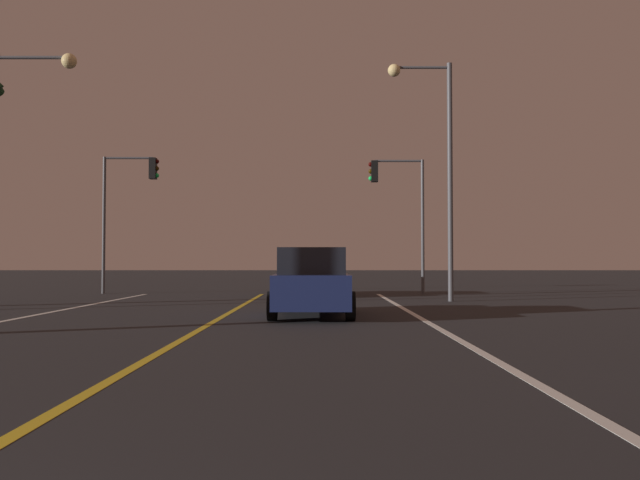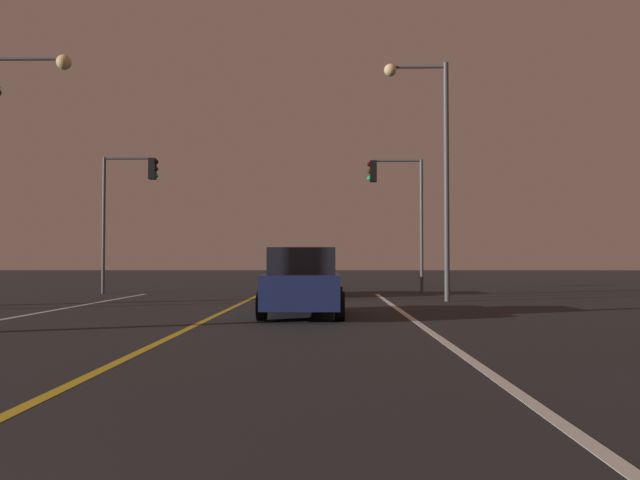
# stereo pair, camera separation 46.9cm
# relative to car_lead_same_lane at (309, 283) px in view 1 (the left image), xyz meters

# --- Properties ---
(lane_edge_right) EXTENTS (0.16, 32.47, 0.01)m
(lane_edge_right) POSITION_rel_car_lead_same_lane_xyz_m (2.62, -5.26, -0.82)
(lane_edge_right) COLOR silver
(lane_edge_right) RESTS_ON ground
(lane_center_divider) EXTENTS (0.16, 32.47, 0.01)m
(lane_center_divider) POSITION_rel_car_lead_same_lane_xyz_m (-2.21, -5.26, -0.82)
(lane_center_divider) COLOR gold
(lane_center_divider) RESTS_ON ground
(car_lead_same_lane) EXTENTS (2.02, 4.30, 1.70)m
(car_lead_same_lane) POSITION_rel_car_lead_same_lane_xyz_m (0.00, 0.00, 0.00)
(car_lead_same_lane) COLOR black
(car_lead_same_lane) RESTS_ON ground
(car_ahead_far) EXTENTS (2.02, 4.30, 1.70)m
(car_ahead_far) POSITION_rel_car_lead_same_lane_xyz_m (-0.39, 9.92, 0.00)
(car_ahead_far) COLOR black
(car_ahead_far) RESTS_ON ground
(traffic_light_near_right) EXTENTS (2.37, 0.36, 5.70)m
(traffic_light_near_right) POSITION_rel_car_lead_same_lane_xyz_m (3.51, 11.48, 3.35)
(traffic_light_near_right) COLOR #4C4C51
(traffic_light_near_right) RESTS_ON ground
(traffic_light_near_left) EXTENTS (2.40, 0.36, 5.82)m
(traffic_light_near_left) POSITION_rel_car_lead_same_lane_xyz_m (-7.93, 11.48, 3.43)
(traffic_light_near_left) COLOR #4C4C51
(traffic_light_near_left) RESTS_ON ground
(street_lamp_left_mid) EXTENTS (2.40, 0.44, 7.37)m
(street_lamp_left_mid) POSITION_rel_car_lead_same_lane_xyz_m (-8.52, 2.24, 3.93)
(street_lamp_left_mid) COLOR #4C4C51
(street_lamp_left_mid) RESTS_ON ground
(street_lamp_right_far) EXTENTS (2.22, 0.44, 8.22)m
(street_lamp_right_far) POSITION_rel_car_lead_same_lane_xyz_m (4.19, 6.10, 4.38)
(street_lamp_right_far) COLOR #4C4C51
(street_lamp_right_far) RESTS_ON ground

